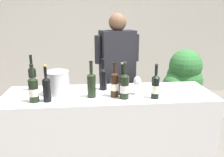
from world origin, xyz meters
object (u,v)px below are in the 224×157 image
object	(u,v)px
wine_bottle_0	(124,86)
wine_bottle_4	(155,86)
wine_bottle_7	(33,89)
wine_glass	(137,82)
wine_bottle_6	(91,84)
person_server	(117,82)
wine_bottle_2	(115,84)
wine_bottle_8	(103,78)
wine_bottle_1	(33,78)
wine_bottle_5	(47,88)
wine_bottle_3	(123,83)
ice_bucket	(58,83)
potted_shrub	(182,79)

from	to	relation	value
wine_bottle_0	wine_bottle_4	size ratio (longest dim) A/B	1.06
wine_bottle_7	wine_glass	bearing A→B (deg)	6.18
wine_bottle_0	wine_bottle_6	world-z (taller)	wine_bottle_6
wine_glass	person_server	size ratio (longest dim) A/B	0.11
wine_bottle_2	wine_bottle_8	xyz separation A→B (m)	(-0.09, 0.21, 0.00)
wine_bottle_0	wine_bottle_1	xyz separation A→B (m)	(-0.89, 0.32, 0.01)
wine_bottle_1	wine_bottle_6	xyz separation A→B (m)	(0.59, -0.26, 0.00)
wine_bottle_0	wine_bottle_6	size ratio (longest dim) A/B	0.99
wine_bottle_5	person_server	world-z (taller)	person_server
wine_bottle_1	wine_bottle_3	distance (m)	0.91
wine_glass	person_server	bearing A→B (deg)	98.16
wine_bottle_0	wine_glass	world-z (taller)	wine_bottle_0
ice_bucket	wine_bottle_0	bearing A→B (deg)	-16.28
wine_bottle_0	wine_bottle_7	bearing A→B (deg)	-179.49
wine_bottle_6	wine_bottle_5	bearing A→B (deg)	-169.59
wine_bottle_6	person_server	distance (m)	0.86
wine_bottle_1	wine_bottle_2	bearing A→B (deg)	-17.91
wine_bottle_3	wine_glass	size ratio (longest dim) A/B	1.71
wine_bottle_1	wine_bottle_0	bearing A→B (deg)	-19.86
wine_bottle_6	wine_bottle_7	bearing A→B (deg)	-172.01
ice_bucket	person_server	bearing A→B (deg)	44.51
wine_bottle_0	wine_bottle_7	world-z (taller)	wine_bottle_0
wine_bottle_2	wine_glass	bearing A→B (deg)	8.76
wine_bottle_7	person_server	size ratio (longest dim) A/B	0.20
wine_bottle_3	wine_bottle_1	bearing A→B (deg)	166.60
wine_bottle_6	ice_bucket	xyz separation A→B (m)	(-0.32, 0.12, -0.01)
wine_bottle_1	wine_bottle_8	world-z (taller)	wine_bottle_1
wine_bottle_6	wine_bottle_4	bearing A→B (deg)	-8.29
wine_bottle_1	wine_glass	xyz separation A→B (m)	(1.02, -0.22, -0.01)
wine_bottle_2	wine_bottle_3	xyz separation A→B (m)	(0.08, 0.05, -0.00)
wine_bottle_4	wine_glass	xyz separation A→B (m)	(-0.15, 0.12, 0.01)
person_server	wine_bottle_7	bearing A→B (deg)	-135.30
wine_bottle_5	wine_bottle_2	bearing A→B (deg)	6.48
wine_bottle_2	wine_bottle_3	world-z (taller)	wine_bottle_2
wine_bottle_0	wine_bottle_1	size ratio (longest dim) A/B	0.94
person_server	wine_bottle_5	bearing A→B (deg)	-131.10
person_server	potted_shrub	size ratio (longest dim) A/B	1.43
wine_bottle_4	wine_bottle_7	bearing A→B (deg)	179.29
wine_bottle_2	wine_glass	size ratio (longest dim) A/B	1.80
wine_bottle_7	wine_bottle_5	bearing A→B (deg)	-0.54
wine_bottle_4	wine_bottle_5	xyz separation A→B (m)	(-0.97, 0.01, 0.01)
wine_bottle_2	wine_glass	distance (m)	0.22
wine_bottle_5	wine_bottle_7	distance (m)	0.11
wine_bottle_4	wine_glass	bearing A→B (deg)	141.63
wine_bottle_0	wine_bottle_5	distance (m)	0.69
wine_bottle_7	potted_shrub	size ratio (longest dim) A/B	0.29
wine_bottle_3	wine_bottle_7	size ratio (longest dim) A/B	0.92
wine_bottle_3	wine_glass	bearing A→B (deg)	-5.89
potted_shrub	person_server	bearing A→B (deg)	-158.96
wine_bottle_8	wine_glass	bearing A→B (deg)	-29.72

